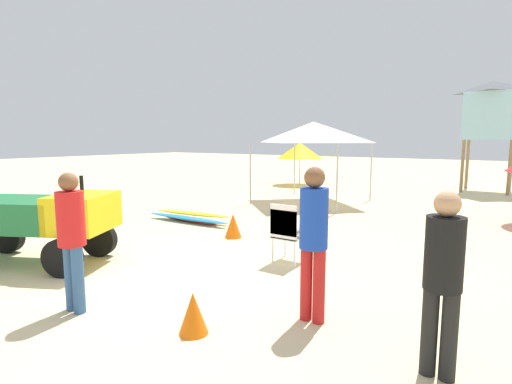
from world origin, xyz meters
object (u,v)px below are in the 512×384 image
Objects in this scene: beach_umbrella_left at (300,151)px; traffic_cone_near at (233,226)px; lifeguard_near_right at (72,233)px; surfboard_pile at (190,217)px; lifeguard_near_left at (443,273)px; stacked_plastic_chairs at (287,228)px; traffic_cone_far at (193,313)px; popup_canopy at (313,132)px; lifeguard_near_center at (313,234)px; lifeguard_tower at (491,110)px; utility_cart at (38,218)px.

beach_umbrella_left is 10.25m from traffic_cone_near.
lifeguard_near_right reaches higher than traffic_cone_near.
lifeguard_near_left reaches higher than surfboard_pile.
stacked_plastic_chairs is 0.50× the size of beach_umbrella_left.
traffic_cone_near is at bearing 121.40° from traffic_cone_far.
popup_canopy reaches higher than lifeguard_near_left.
surfboard_pile is 6.06m from lifeguard_near_center.
popup_canopy reaches higher than stacked_plastic_chairs.
lifeguard_near_right is at bearing -101.62° from lifeguard_tower.
utility_cart is 2.35m from lifeguard_near_right.
beach_umbrella_left is 3.93× the size of traffic_cone_near.
utility_cart reaches higher than traffic_cone_near.
lifeguard_near_center is 2.86m from lifeguard_near_right.
utility_cart is 4.14m from stacked_plastic_chairs.
lifeguard_near_center is (5.00, -3.29, 0.91)m from surfboard_pile.
lifeguard_near_right is at bearing -61.81° from surfboard_pile.
utility_cart is 5.44× the size of traffic_cone_near.
lifeguard_tower reaches higher than traffic_cone_far.
stacked_plastic_chairs is at bearing 142.45° from lifeguard_near_left.
lifeguard_tower is (1.99, 12.44, 2.57)m from stacked_plastic_chairs.
lifeguard_near_left reaches higher than utility_cart.
surfboard_pile is 4.98× the size of traffic_cone_near.
beach_umbrella_left is at bearing 98.28° from utility_cart.
lifeguard_near_center is at bearing 7.48° from utility_cart.
utility_cart is at bearing -177.62° from lifeguard_near_left.
surfboard_pile is 0.86× the size of popup_canopy.
utility_cart is at bearing -172.52° from lifeguard_near_center.
traffic_cone_near is (3.46, -9.57, -1.29)m from beach_umbrella_left.
traffic_cone_far is (1.58, 0.38, -0.75)m from lifeguard_near_right.
utility_cart is 3.97m from surfboard_pile.
traffic_cone_far is (5.66, -13.17, -1.32)m from beach_umbrella_left.
lifeguard_near_right is 14.16m from beach_umbrella_left.
surfboard_pile is at bearing 133.64° from traffic_cone_far.
lifeguard_tower is (5.41, 14.77, 2.39)m from utility_cart.
traffic_cone_far is at bearing 13.53° from lifeguard_near_right.
utility_cart is at bearing -145.61° from stacked_plastic_chairs.
lifeguard_near_right is 9.47m from popup_canopy.
traffic_cone_near is at bearing 140.06° from lifeguard_near_center.
beach_umbrella_left reaches higher than traffic_cone_far.
lifeguard_near_center is at bearing -52.69° from stacked_plastic_chairs.
lifeguard_near_center reaches higher than utility_cart.
lifeguard_tower is (5.69, 10.86, 3.05)m from surfboard_pile.
beach_umbrella_left is at bearing -164.85° from lifeguard_tower.
popup_canopy is (-3.87, 7.92, 1.26)m from lifeguard_near_center.
lifeguard_near_left is 0.98× the size of lifeguard_near_right.
surfboard_pile is 2.00m from traffic_cone_near.
utility_cart is at bearing -116.22° from traffic_cone_near.
stacked_plastic_chairs is 0.24× the size of lifeguard_tower.
lifeguard_tower is (-0.72, 14.52, 2.23)m from lifeguard_near_left.
utility_cart is 0.65× the size of lifeguard_tower.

